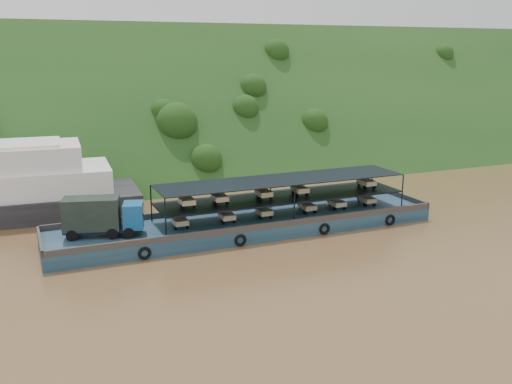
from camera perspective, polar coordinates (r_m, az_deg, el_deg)
name	(u,v)px	position (r m, az deg, el deg)	size (l,w,h in m)	color
ground	(289,232)	(51.56, 3.36, -3.98)	(160.00, 160.00, 0.00)	brown
hillside	(180,162)	(84.34, -7.58, 2.95)	(140.00, 28.00, 28.00)	#153814
cargo_barge	(237,221)	(50.84, -1.87, -2.93)	(35.00, 7.18, 4.54)	#143046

